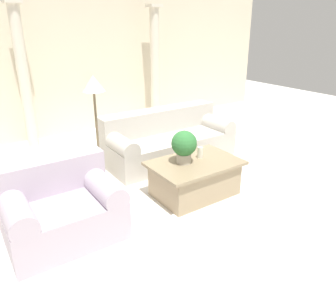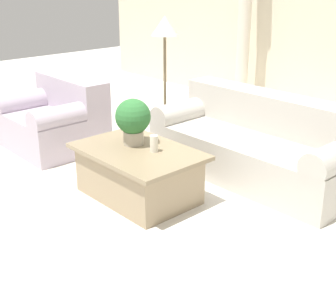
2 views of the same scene
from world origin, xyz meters
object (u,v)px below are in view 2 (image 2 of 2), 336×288
loveseat (55,119)px  potted_plant (133,119)px  sofa_long (257,144)px  coffee_table (138,173)px  floor_lamp (165,39)px

loveseat → potted_plant: potted_plant is taller
sofa_long → potted_plant: potted_plant is taller
loveseat → coffee_table: 1.82m
sofa_long → loveseat: same height
floor_lamp → loveseat: bearing=-131.5°
sofa_long → coffee_table: size_ratio=1.83×
loveseat → potted_plant: (1.66, -0.08, 0.39)m
floor_lamp → coffee_table: bearing=-52.1°
loveseat → coffee_table: (1.81, -0.15, -0.11)m
sofa_long → coffee_table: bearing=-107.8°
potted_plant → floor_lamp: size_ratio=0.28×
loveseat → potted_plant: size_ratio=2.68×
sofa_long → coffee_table: (-0.41, -1.29, -0.09)m
sofa_long → coffee_table: sofa_long is taller
potted_plant → loveseat: bearing=177.2°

